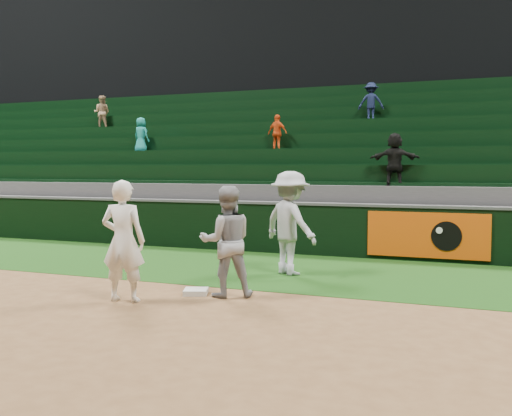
% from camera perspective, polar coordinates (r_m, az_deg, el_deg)
% --- Properties ---
extents(ground, '(70.00, 70.00, 0.00)m').
position_cam_1_polar(ground, '(9.12, -5.37, -9.12)').
color(ground, brown).
rests_on(ground, ground).
extents(foul_grass, '(36.00, 4.20, 0.01)m').
position_cam_1_polar(foul_grass, '(11.82, 1.18, -6.05)').
color(foul_grass, '#12350D').
rests_on(foul_grass, ground).
extents(upper_deck, '(40.00, 12.00, 12.00)m').
position_cam_1_polar(upper_deck, '(26.00, 12.43, 12.61)').
color(upper_deck, black).
rests_on(upper_deck, ground).
extents(first_base, '(0.49, 0.49, 0.09)m').
position_cam_1_polar(first_base, '(9.52, -6.04, -8.31)').
color(first_base, silver).
rests_on(first_base, ground).
extents(first_baseman, '(0.77, 0.58, 1.89)m').
position_cam_1_polar(first_baseman, '(9.06, -13.13, -3.22)').
color(first_baseman, white).
rests_on(first_baseman, ground).
extents(baserunner, '(1.09, 1.02, 1.79)m').
position_cam_1_polar(baserunner, '(9.18, -2.97, -3.36)').
color(baserunner, gray).
rests_on(baserunner, ground).
extents(base_coach, '(1.49, 1.30, 2.00)m').
position_cam_1_polar(base_coach, '(11.04, 3.43, -1.51)').
color(base_coach, '#A6A9B4').
rests_on(base_coach, foul_grass).
extents(field_wall, '(36.00, 0.45, 1.25)m').
position_cam_1_polar(field_wall, '(13.80, 4.41, -1.98)').
color(field_wall, black).
rests_on(field_wall, ground).
extents(stadium_seating, '(36.00, 5.95, 4.85)m').
position_cam_1_polar(stadium_seating, '(17.38, 7.93, 2.75)').
color(stadium_seating, '#3D3D3F').
rests_on(stadium_seating, ground).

